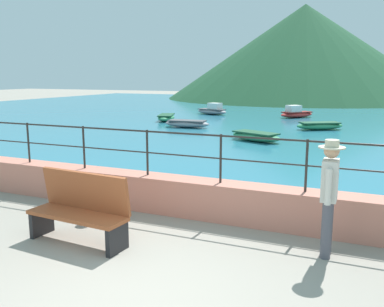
{
  "coord_description": "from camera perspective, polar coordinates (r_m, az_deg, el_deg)",
  "views": [
    {
      "loc": [
        2.56,
        -3.97,
        2.66
      ],
      "look_at": [
        -0.79,
        3.7,
        1.1
      ],
      "focal_mm": 39.69,
      "sensor_mm": 36.0,
      "label": 1
    }
  ],
  "objects": [
    {
      "name": "boat_2",
      "position": [
        27.02,
        13.81,
        5.28
      ],
      "size": [
        2.18,
        2.33,
        0.76
      ],
      "color": "red",
      "rests_on": "lake_water"
    },
    {
      "name": "lake_water",
      "position": [
        30.03,
        18.7,
        4.96
      ],
      "size": [
        64.0,
        44.32,
        0.06
      ],
      "primitive_type": "cube",
      "color": "teal",
      "rests_on": "ground"
    },
    {
      "name": "boat_3",
      "position": [
        21.29,
        -0.67,
        4.06
      ],
      "size": [
        2.36,
        1.07,
        0.36
      ],
      "color": "gray",
      "rests_on": "lake_water"
    },
    {
      "name": "person_walking",
      "position": [
        6.49,
        17.95,
        -4.98
      ],
      "size": [
        0.38,
        0.57,
        1.75
      ],
      "color": "#4C4C56",
      "rests_on": "ground"
    },
    {
      "name": "promenade_wall",
      "position": [
        7.95,
        3.8,
        -6.34
      ],
      "size": [
        20.0,
        0.56,
        0.7
      ],
      "primitive_type": "cube",
      "color": "tan",
      "rests_on": "ground"
    },
    {
      "name": "boat_6",
      "position": [
        28.44,
        2.76,
        5.82
      ],
      "size": [
        2.46,
        1.55,
        0.76
      ],
      "color": "gray",
      "rests_on": "lake_water"
    },
    {
      "name": "hill_main",
      "position": [
        49.72,
        14.78,
        13.03
      ],
      "size": [
        30.09,
        30.09,
        10.23
      ],
      "primitive_type": "cone",
      "color": "#1E4C2D",
      "rests_on": "ground"
    },
    {
      "name": "railing",
      "position": [
        7.73,
        3.89,
        0.51
      ],
      "size": [
        18.44,
        0.04,
        0.9
      ],
      "color": "#282623",
      "rests_on": "promenade_wall"
    },
    {
      "name": "boat_4",
      "position": [
        24.47,
        -3.49,
        4.88
      ],
      "size": [
        1.59,
        2.47,
        0.36
      ],
      "color": "#338C59",
      "rests_on": "lake_water"
    },
    {
      "name": "ground_plane",
      "position": [
        5.42,
        -8.5,
        -18.94
      ],
      "size": [
        120.0,
        120.0,
        0.0
      ],
      "primitive_type": "plane",
      "color": "gray"
    },
    {
      "name": "bollard",
      "position": [
        8.09,
        -12.83,
        -6.87
      ],
      "size": [
        0.24,
        0.24,
        0.55
      ],
      "primitive_type": "cylinder",
      "color": "#4C4C51",
      "rests_on": "ground"
    },
    {
      "name": "boat_5",
      "position": [
        21.31,
        16.78,
        3.61
      ],
      "size": [
        2.43,
        1.98,
        0.36
      ],
      "color": "#338C59",
      "rests_on": "lake_water"
    },
    {
      "name": "boat_0",
      "position": [
        17.08,
        8.56,
        2.33
      ],
      "size": [
        2.47,
        1.76,
        0.36
      ],
      "color": "#338C59",
      "rests_on": "lake_water"
    },
    {
      "name": "bench_main",
      "position": [
        7.07,
        -14.74,
        -7.08
      ],
      "size": [
        1.74,
        0.68,
        1.13
      ],
      "color": "#9E4C28",
      "rests_on": "ground"
    }
  ]
}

